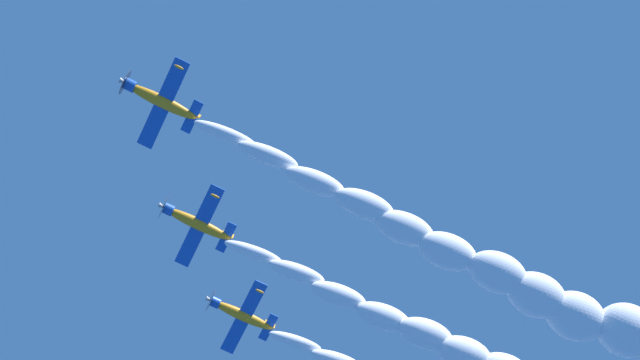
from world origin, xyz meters
TOP-DOWN VIEW (x-y plane):
  - airplane_lead at (-1.27, 2.16)m, footprint 8.21×8.49m
  - airplane_left_wingman at (-0.37, -12.94)m, footprint 8.25×8.47m
  - airplane_right_wingman at (-1.14, -27.40)m, footprint 8.25×8.52m
  - smoke_trail_lead at (-32.88, -25.17)m, footprint 44.79×38.29m

SIDE VIEW (x-z plane):
  - smoke_trail_lead at x=-32.88m, z-range 82.21..92.33m
  - airplane_lead at x=-1.27m, z-range 90.49..94.01m
  - airplane_left_wingman at x=-0.37m, z-range 90.92..94.42m
  - airplane_right_wingman at x=-1.14m, z-range 93.03..96.32m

